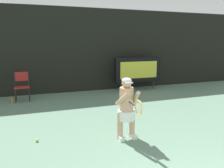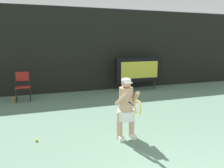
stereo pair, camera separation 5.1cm
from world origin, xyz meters
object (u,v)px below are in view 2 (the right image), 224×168
(scoreboard, at_px, (139,70))
(tennis_racket, at_px, (137,107))
(umpire_chair, at_px, (23,85))
(water_bottle, at_px, (13,100))
(tennis_ball_loose, at_px, (37,140))
(tennis_player, at_px, (126,107))

(scoreboard, bearing_deg, tennis_racket, -116.18)
(scoreboard, relative_size, tennis_racket, 3.65)
(umpire_chair, relative_size, water_bottle, 4.08)
(scoreboard, height_order, tennis_ball_loose, scoreboard)
(water_bottle, xyz_separation_m, tennis_racket, (2.70, -4.75, 0.79))
(tennis_ball_loose, bearing_deg, umpire_chair, 96.14)
(tennis_ball_loose, bearing_deg, scoreboard, 42.60)
(scoreboard, xyz_separation_m, tennis_ball_loose, (-4.50, -4.14, -0.91))
(scoreboard, bearing_deg, tennis_ball_loose, -137.40)
(umpire_chair, height_order, tennis_player, tennis_player)
(umpire_chair, bearing_deg, tennis_racket, -64.72)
(scoreboard, relative_size, umpire_chair, 2.04)
(umpire_chair, distance_m, water_bottle, 0.65)
(water_bottle, height_order, tennis_ball_loose, water_bottle)
(umpire_chair, bearing_deg, tennis_player, -61.40)
(scoreboard, relative_size, tennis_ball_loose, 32.35)
(tennis_racket, bearing_deg, water_bottle, 103.70)
(tennis_racket, relative_size, tennis_ball_loose, 8.85)
(umpire_chair, bearing_deg, tennis_ball_loose, -83.86)
(scoreboard, bearing_deg, umpire_chair, -176.73)
(tennis_player, distance_m, tennis_racket, 0.64)
(scoreboard, distance_m, tennis_ball_loose, 6.18)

